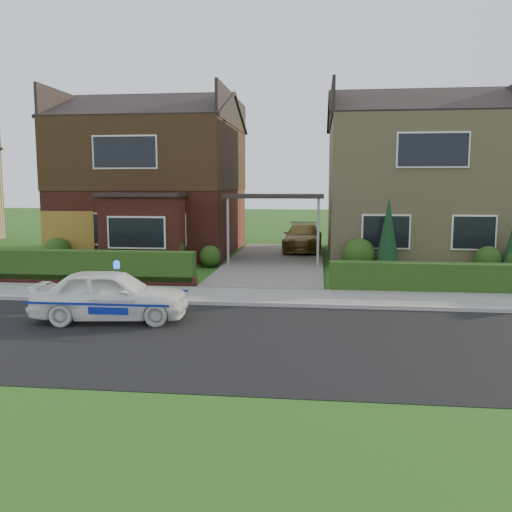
# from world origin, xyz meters

# --- Properties ---
(ground) EXTENTS (120.00, 120.00, 0.00)m
(ground) POSITION_xyz_m (0.00, 0.00, 0.00)
(ground) COLOR #275416
(ground) RESTS_ON ground
(road) EXTENTS (60.00, 6.00, 0.02)m
(road) POSITION_xyz_m (0.00, 0.00, 0.00)
(road) COLOR black
(road) RESTS_ON ground
(kerb) EXTENTS (60.00, 0.16, 0.12)m
(kerb) POSITION_xyz_m (0.00, 3.05, 0.06)
(kerb) COLOR #9E9993
(kerb) RESTS_ON ground
(sidewalk) EXTENTS (60.00, 2.00, 0.10)m
(sidewalk) POSITION_xyz_m (0.00, 4.10, 0.05)
(sidewalk) COLOR slate
(sidewalk) RESTS_ON ground
(grass_verge) EXTENTS (60.00, 4.00, 0.01)m
(grass_verge) POSITION_xyz_m (0.00, -5.00, 0.00)
(grass_verge) COLOR #275416
(grass_verge) RESTS_ON ground
(driveway) EXTENTS (3.80, 12.00, 0.12)m
(driveway) POSITION_xyz_m (0.00, 11.00, 0.06)
(driveway) COLOR #666059
(driveway) RESTS_ON ground
(house_left) EXTENTS (7.50, 9.53, 7.25)m
(house_left) POSITION_xyz_m (-5.78, 13.90, 3.81)
(house_left) COLOR maroon
(house_left) RESTS_ON ground
(house_right) EXTENTS (7.50, 8.06, 7.25)m
(house_right) POSITION_xyz_m (5.80, 13.99, 3.66)
(house_right) COLOR tan
(house_right) RESTS_ON ground
(carport_link) EXTENTS (3.80, 3.00, 2.77)m
(carport_link) POSITION_xyz_m (0.00, 10.95, 2.66)
(carport_link) COLOR black
(carport_link) RESTS_ON ground
(garage_door) EXTENTS (2.20, 0.10, 2.10)m
(garage_door) POSITION_xyz_m (-8.25, 9.96, 1.05)
(garage_door) COLOR brown
(garage_door) RESTS_ON ground
(dwarf_wall) EXTENTS (7.70, 0.25, 0.36)m
(dwarf_wall) POSITION_xyz_m (-5.80, 5.30, 0.18)
(dwarf_wall) COLOR maroon
(dwarf_wall) RESTS_ON ground
(hedge_left) EXTENTS (7.50, 0.55, 0.90)m
(hedge_left) POSITION_xyz_m (-5.80, 5.45, 0.00)
(hedge_left) COLOR #1B3C13
(hedge_left) RESTS_ON ground
(hedge_right) EXTENTS (7.50, 0.55, 0.80)m
(hedge_right) POSITION_xyz_m (5.80, 5.35, 0.00)
(hedge_right) COLOR #1B3C13
(hedge_right) RESTS_ON ground
(shrub_left_far) EXTENTS (1.08, 1.08, 1.08)m
(shrub_left_far) POSITION_xyz_m (-8.50, 9.50, 0.54)
(shrub_left_far) COLOR #1B3C13
(shrub_left_far) RESTS_ON ground
(shrub_left_mid) EXTENTS (1.32, 1.32, 1.32)m
(shrub_left_mid) POSITION_xyz_m (-4.00, 9.30, 0.66)
(shrub_left_mid) COLOR #1B3C13
(shrub_left_mid) RESTS_ON ground
(shrub_left_near) EXTENTS (0.84, 0.84, 0.84)m
(shrub_left_near) POSITION_xyz_m (-2.40, 9.60, 0.42)
(shrub_left_near) COLOR #1B3C13
(shrub_left_near) RESTS_ON ground
(shrub_right_near) EXTENTS (1.20, 1.20, 1.20)m
(shrub_right_near) POSITION_xyz_m (3.20, 9.40, 0.60)
(shrub_right_near) COLOR #1B3C13
(shrub_right_near) RESTS_ON ground
(shrub_right_mid) EXTENTS (0.96, 0.96, 0.96)m
(shrub_right_mid) POSITION_xyz_m (7.80, 9.50, 0.48)
(shrub_right_mid) COLOR #1B3C13
(shrub_right_mid) RESTS_ON ground
(conifer_a) EXTENTS (0.90, 0.90, 2.60)m
(conifer_a) POSITION_xyz_m (4.20, 9.20, 1.30)
(conifer_a) COLOR black
(conifer_a) RESTS_ON ground
(police_car) EXTENTS (3.25, 3.68, 1.37)m
(police_car) POSITION_xyz_m (-3.04, 1.20, 0.60)
(police_car) COLOR white
(police_car) RESTS_ON ground
(driveway_car) EXTENTS (1.78, 4.28, 1.24)m
(driveway_car) POSITION_xyz_m (1.00, 14.50, 0.74)
(driveway_car) COLOR brown
(driveway_car) RESTS_ON driveway
(potted_plant_a) EXTENTS (0.39, 0.27, 0.74)m
(potted_plant_a) POSITION_xyz_m (-6.62, 9.00, 0.37)
(potted_plant_a) COLOR gray
(potted_plant_a) RESTS_ON ground
(potted_plant_b) EXTENTS (0.50, 0.47, 0.72)m
(potted_plant_b) POSITION_xyz_m (-8.20, 8.99, 0.36)
(potted_plant_b) COLOR gray
(potted_plant_b) RESTS_ON ground
(potted_plant_c) EXTENTS (0.42, 0.42, 0.71)m
(potted_plant_c) POSITION_xyz_m (-2.50, 6.00, 0.35)
(potted_plant_c) COLOR gray
(potted_plant_c) RESTS_ON ground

